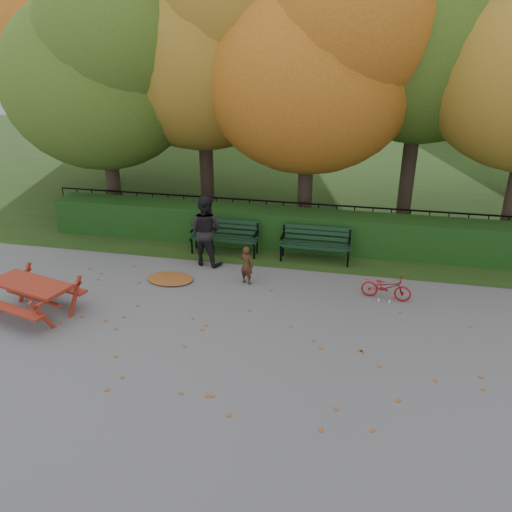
% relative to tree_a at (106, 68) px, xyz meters
% --- Properties ---
extents(ground, '(90.00, 90.00, 0.00)m').
position_rel_tree_a_xyz_m(ground, '(5.19, -5.58, -4.52)').
color(ground, slate).
rests_on(ground, ground).
extents(grass_strip, '(90.00, 90.00, 0.00)m').
position_rel_tree_a_xyz_m(grass_strip, '(5.19, 8.42, -4.52)').
color(grass_strip, '#1E3413').
rests_on(grass_strip, ground).
extents(building_right, '(9.00, 6.00, 12.00)m').
position_rel_tree_a_xyz_m(building_right, '(13.19, 22.42, 1.48)').
color(building_right, '#C1AF95').
rests_on(building_right, ground).
extents(hedge, '(13.00, 0.90, 1.00)m').
position_rel_tree_a_xyz_m(hedge, '(5.19, -1.08, -4.02)').
color(hedge, black).
rests_on(hedge, ground).
extents(iron_fence, '(14.00, 0.04, 1.02)m').
position_rel_tree_a_xyz_m(iron_fence, '(5.19, -0.28, -3.98)').
color(iron_fence, black).
rests_on(iron_fence, ground).
extents(tree_a, '(5.88, 5.60, 7.48)m').
position_rel_tree_a_xyz_m(tree_a, '(0.00, 0.00, 0.00)').
color(tree_a, black).
rests_on(tree_a, ground).
extents(tree_b, '(6.72, 6.40, 8.79)m').
position_rel_tree_a_xyz_m(tree_b, '(2.74, 1.17, 0.88)').
color(tree_b, black).
rests_on(tree_b, ground).
extents(tree_c, '(6.30, 6.00, 8.00)m').
position_rel_tree_a_xyz_m(tree_c, '(6.02, 0.38, 0.30)').
color(tree_c, black).
rests_on(tree_c, ground).
extents(tree_d, '(7.14, 6.80, 9.58)m').
position_rel_tree_a_xyz_m(tree_d, '(9.07, 1.65, 1.46)').
color(tree_d, black).
rests_on(tree_d, ground).
extents(tree_f, '(6.93, 6.60, 9.19)m').
position_rel_tree_a_xyz_m(tree_f, '(-1.94, 3.66, 1.17)').
color(tree_f, black).
rests_on(tree_f, ground).
extents(bench_left, '(1.80, 0.57, 0.88)m').
position_rel_tree_a_xyz_m(bench_left, '(3.89, -1.88, -4.00)').
color(bench_left, black).
rests_on(bench_left, ground).
extents(bench_right, '(1.80, 0.57, 0.88)m').
position_rel_tree_a_xyz_m(bench_right, '(6.29, -1.88, -4.00)').
color(bench_right, black).
rests_on(bench_right, ground).
extents(picnic_table, '(1.99, 1.75, 0.83)m').
position_rel_tree_a_xyz_m(picnic_table, '(0.86, -5.86, -3.95)').
color(picnic_table, maroon).
rests_on(picnic_table, ground).
extents(leaf_pile, '(1.21, 0.91, 0.08)m').
position_rel_tree_a_xyz_m(leaf_pile, '(3.04, -3.78, -4.48)').
color(leaf_pile, maroon).
rests_on(leaf_pile, ground).
extents(leaf_scatter, '(9.00, 5.70, 0.01)m').
position_rel_tree_a_xyz_m(leaf_scatter, '(5.19, -5.28, -4.51)').
color(leaf_scatter, maroon).
rests_on(leaf_scatter, ground).
extents(child, '(0.40, 0.34, 0.93)m').
position_rel_tree_a_xyz_m(child, '(4.86, -3.55, -4.05)').
color(child, '#3B2113').
rests_on(child, ground).
extents(adult, '(1.01, 0.86, 1.81)m').
position_rel_tree_a_xyz_m(adult, '(3.60, -2.68, -3.62)').
color(adult, black).
rests_on(adult, ground).
extents(bicycle, '(1.12, 0.52, 0.57)m').
position_rel_tree_a_xyz_m(bicycle, '(8.03, -3.64, -4.24)').
color(bicycle, maroon).
rests_on(bicycle, ground).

